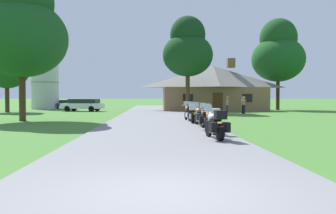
{
  "coord_description": "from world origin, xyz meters",
  "views": [
    {
      "loc": [
        -0.22,
        -5.85,
        1.68
      ],
      "look_at": [
        0.95,
        21.94,
        0.85
      ],
      "focal_mm": 37.57,
      "sensor_mm": 36.0,
      "label": 1
    }
  ],
  "objects_px": {
    "motorcycle_orange_fourth_in_row": "(201,116)",
    "bystander_tan_shirt_beside_signpost": "(243,104)",
    "motorcycle_orange_farthest_in_row": "(189,112)",
    "motorcycle_white_nearest_to_camera": "(216,125)",
    "motorcycle_orange_second_in_row": "(211,121)",
    "bystander_tan_shirt_by_tree": "(227,104)",
    "parked_white_suv_far_left": "(83,104)",
    "parked_navy_sedan_far_left": "(64,104)",
    "tree_right_of_lodge": "(278,53)",
    "tree_left_far": "(7,65)",
    "motorcycle_silver_third_in_row": "(206,118)",
    "metal_silo_distant": "(45,79)",
    "tree_left_near": "(21,28)",
    "motorcycle_blue_fifth_in_row": "(192,114)",
    "bystander_red_shirt_near_lodge": "(244,104)",
    "tree_by_lodge_front": "(188,49)"
  },
  "relations": [
    {
      "from": "tree_left_far",
      "to": "parked_navy_sedan_far_left",
      "type": "bearing_deg",
      "value": 73.88
    },
    {
      "from": "bystander_tan_shirt_beside_signpost",
      "to": "bystander_tan_shirt_by_tree",
      "type": "relative_size",
      "value": 0.99
    },
    {
      "from": "motorcycle_orange_fourth_in_row",
      "to": "tree_by_lodge_front",
      "type": "relative_size",
      "value": 0.21
    },
    {
      "from": "tree_right_of_lodge",
      "to": "motorcycle_white_nearest_to_camera",
      "type": "bearing_deg",
      "value": -113.69
    },
    {
      "from": "tree_left_far",
      "to": "motorcycle_silver_third_in_row",
      "type": "bearing_deg",
      "value": -49.08
    },
    {
      "from": "motorcycle_orange_farthest_in_row",
      "to": "tree_by_lodge_front",
      "type": "bearing_deg",
      "value": 79.02
    },
    {
      "from": "motorcycle_orange_farthest_in_row",
      "to": "motorcycle_white_nearest_to_camera",
      "type": "bearing_deg",
      "value": -95.73
    },
    {
      "from": "motorcycle_orange_second_in_row",
      "to": "bystander_tan_shirt_beside_signpost",
      "type": "height_order",
      "value": "bystander_tan_shirt_beside_signpost"
    },
    {
      "from": "bystander_tan_shirt_by_tree",
      "to": "metal_silo_distant",
      "type": "xyz_separation_m",
      "value": [
        -21.76,
        14.32,
        3.09
      ]
    },
    {
      "from": "bystander_tan_shirt_by_tree",
      "to": "parked_white_suv_far_left",
      "type": "xyz_separation_m",
      "value": [
        -15.14,
        6.4,
        -0.17
      ]
    },
    {
      "from": "motorcycle_white_nearest_to_camera",
      "to": "tree_left_far",
      "type": "relative_size",
      "value": 0.26
    },
    {
      "from": "motorcycle_white_nearest_to_camera",
      "to": "motorcycle_orange_second_in_row",
      "type": "xyz_separation_m",
      "value": [
        0.19,
        2.22,
        0.01
      ]
    },
    {
      "from": "bystander_tan_shirt_by_tree",
      "to": "parked_navy_sedan_far_left",
      "type": "bearing_deg",
      "value": -122.14
    },
    {
      "from": "metal_silo_distant",
      "to": "parked_white_suv_far_left",
      "type": "relative_size",
      "value": 1.65
    },
    {
      "from": "bystander_tan_shirt_beside_signpost",
      "to": "tree_right_of_lodge",
      "type": "xyz_separation_m",
      "value": [
        6.68,
        9.0,
        6.13
      ]
    },
    {
      "from": "motorcycle_blue_fifth_in_row",
      "to": "bystander_tan_shirt_beside_signpost",
      "type": "bearing_deg",
      "value": 64.21
    },
    {
      "from": "tree_by_lodge_front",
      "to": "parked_white_suv_far_left",
      "type": "relative_size",
      "value": 2.06
    },
    {
      "from": "motorcycle_orange_fourth_in_row",
      "to": "motorcycle_white_nearest_to_camera",
      "type": "bearing_deg",
      "value": -100.05
    },
    {
      "from": "parked_navy_sedan_far_left",
      "to": "motorcycle_orange_farthest_in_row",
      "type": "bearing_deg",
      "value": -73.23
    },
    {
      "from": "motorcycle_white_nearest_to_camera",
      "to": "bystander_tan_shirt_beside_signpost",
      "type": "bearing_deg",
      "value": 65.33
    },
    {
      "from": "motorcycle_blue_fifth_in_row",
      "to": "bystander_tan_shirt_by_tree",
      "type": "distance_m",
      "value": 12.93
    },
    {
      "from": "motorcycle_silver_third_in_row",
      "to": "tree_left_near",
      "type": "bearing_deg",
      "value": 148.69
    },
    {
      "from": "motorcycle_blue_fifth_in_row",
      "to": "bystander_red_shirt_near_lodge",
      "type": "height_order",
      "value": "bystander_red_shirt_near_lodge"
    },
    {
      "from": "bystander_tan_shirt_beside_signpost",
      "to": "tree_right_of_lodge",
      "type": "bearing_deg",
      "value": 126.41
    },
    {
      "from": "motorcycle_orange_farthest_in_row",
      "to": "bystander_red_shirt_near_lodge",
      "type": "distance_m",
      "value": 12.69
    },
    {
      "from": "bystander_red_shirt_near_lodge",
      "to": "bystander_tan_shirt_beside_signpost",
      "type": "height_order",
      "value": "bystander_red_shirt_near_lodge"
    },
    {
      "from": "motorcycle_orange_fourth_in_row",
      "to": "tree_left_far",
      "type": "xyz_separation_m",
      "value": [
        -18.27,
        18.86,
        4.47
      ]
    },
    {
      "from": "tree_right_of_lodge",
      "to": "parked_navy_sedan_far_left",
      "type": "relative_size",
      "value": 2.51
    },
    {
      "from": "motorcycle_orange_second_in_row",
      "to": "motorcycle_blue_fifth_in_row",
      "type": "distance_m",
      "value": 6.37
    },
    {
      "from": "tree_right_of_lodge",
      "to": "tree_left_far",
      "type": "bearing_deg",
      "value": -171.37
    },
    {
      "from": "motorcycle_orange_farthest_in_row",
      "to": "parked_white_suv_far_left",
      "type": "bearing_deg",
      "value": 116.38
    },
    {
      "from": "motorcycle_orange_farthest_in_row",
      "to": "parked_white_suv_far_left",
      "type": "distance_m",
      "value": 19.51
    },
    {
      "from": "tree_left_far",
      "to": "metal_silo_distant",
      "type": "height_order",
      "value": "tree_left_far"
    },
    {
      "from": "tree_by_lodge_front",
      "to": "motorcycle_orange_second_in_row",
      "type": "bearing_deg",
      "value": -92.8
    },
    {
      "from": "tree_right_of_lodge",
      "to": "tree_by_lodge_front",
      "type": "distance_m",
      "value": 13.48
    },
    {
      "from": "motorcycle_orange_fourth_in_row",
      "to": "tree_right_of_lodge",
      "type": "height_order",
      "value": "tree_right_of_lodge"
    },
    {
      "from": "bystander_tan_shirt_beside_signpost",
      "to": "parked_white_suv_far_left",
      "type": "relative_size",
      "value": 0.34
    },
    {
      "from": "motorcycle_orange_farthest_in_row",
      "to": "bystander_tan_shirt_by_tree",
      "type": "bearing_deg",
      "value": 59.06
    },
    {
      "from": "motorcycle_orange_second_in_row",
      "to": "parked_navy_sedan_far_left",
      "type": "height_order",
      "value": "motorcycle_orange_second_in_row"
    },
    {
      "from": "bystander_tan_shirt_by_tree",
      "to": "parked_navy_sedan_far_left",
      "type": "height_order",
      "value": "bystander_tan_shirt_by_tree"
    },
    {
      "from": "tree_right_of_lodge",
      "to": "tree_left_far",
      "type": "xyz_separation_m",
      "value": [
        -31.1,
        -4.72,
        -1.98
      ]
    },
    {
      "from": "tree_left_near",
      "to": "parked_navy_sedan_far_left",
      "type": "distance_m",
      "value": 25.75
    },
    {
      "from": "motorcycle_orange_fourth_in_row",
      "to": "bystander_tan_shirt_beside_signpost",
      "type": "xyz_separation_m",
      "value": [
        6.15,
        14.58,
        0.32
      ]
    },
    {
      "from": "bystander_red_shirt_near_lodge",
      "to": "tree_left_near",
      "type": "bearing_deg",
      "value": 6.31
    },
    {
      "from": "tree_left_far",
      "to": "metal_silo_distant",
      "type": "distance_m",
      "value": 9.9
    },
    {
      "from": "motorcycle_orange_farthest_in_row",
      "to": "tree_left_far",
      "type": "distance_m",
      "value": 23.66
    },
    {
      "from": "bystander_red_shirt_near_lodge",
      "to": "parked_white_suv_far_left",
      "type": "distance_m",
      "value": 17.9
    },
    {
      "from": "bystander_red_shirt_near_lodge",
      "to": "tree_left_far",
      "type": "xyz_separation_m",
      "value": [
        -24.63,
        3.85,
        4.13
      ]
    },
    {
      "from": "tree_right_of_lodge",
      "to": "tree_left_near",
      "type": "xyz_separation_m",
      "value": [
        -24.44,
        -18.51,
        -0.68
      ]
    },
    {
      "from": "motorcycle_orange_farthest_in_row",
      "to": "motorcycle_blue_fifth_in_row",
      "type": "bearing_deg",
      "value": -94.79
    }
  ]
}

